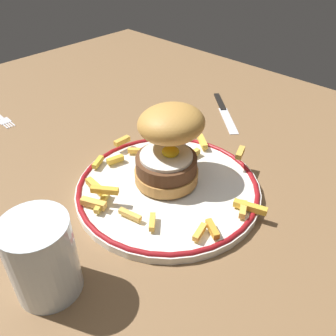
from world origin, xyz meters
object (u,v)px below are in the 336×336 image
Objects in this scene: dinner_plate at (168,188)px; burger at (168,143)px; water_glass at (45,263)px; knife at (223,108)px.

burger reaches higher than dinner_plate.
water_glass is (2.05, -21.84, 3.52)cm from dinner_plate.
knife is (-10.32, 28.18, -0.58)cm from dinner_plate.
burger is at bearing 98.72° from water_glass.
knife is at bearing 108.28° from burger.
burger reaches higher than knife.
water_glass is 0.71× the size of knife.
dinner_plate is at bearing -69.88° from knife.
dinner_plate is 22.22cm from water_glass.
dinner_plate is 30.02cm from knife.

